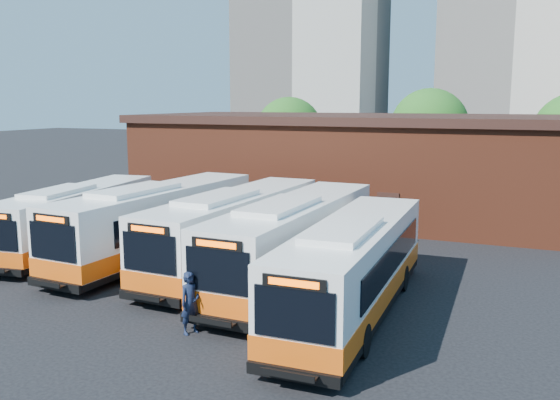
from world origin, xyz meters
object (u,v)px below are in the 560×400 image
at_px(transit_worker, 191,303).
at_px(bus_farwest, 77,220).
at_px(bus_west, 158,224).
at_px(bus_midwest, 236,232).
at_px(bus_mideast, 295,244).
at_px(bus_east, 354,271).

bearing_deg(transit_worker, bus_farwest, 80.60).
distance_m(bus_west, transit_worker, 9.58).
relative_size(bus_midwest, bus_mideast, 0.99).
bearing_deg(bus_midwest, bus_east, -27.31).
distance_m(bus_farwest, bus_east, 15.62).
xyz_separation_m(bus_west, bus_east, (10.42, -3.63, -0.08)).
bearing_deg(bus_mideast, bus_west, 173.61).
relative_size(bus_west, bus_midwest, 1.02).
xyz_separation_m(bus_east, transit_worker, (-4.25, -3.68, -0.53)).
relative_size(bus_farwest, bus_west, 0.91).
height_order(bus_midwest, transit_worker, bus_midwest).
xyz_separation_m(bus_midwest, bus_mideast, (3.19, -1.02, 0.02)).
distance_m(bus_west, bus_mideast, 7.30).
bearing_deg(bus_mideast, transit_worker, -98.03).
distance_m(bus_farwest, bus_mideast, 12.05).
xyz_separation_m(bus_west, transit_worker, (6.17, -7.31, -0.60)).
relative_size(bus_east, transit_worker, 6.19).
bearing_deg(transit_worker, bus_east, -24.73).
bearing_deg(bus_farwest, bus_midwest, -7.79).
distance_m(bus_midwest, bus_east, 7.34).
height_order(bus_west, bus_mideast, bus_west).
bearing_deg(bus_east, bus_mideast, 139.45).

